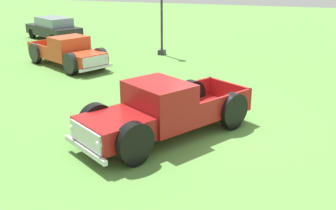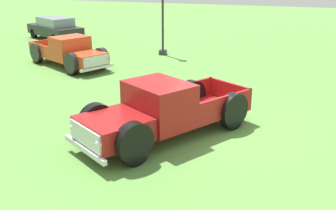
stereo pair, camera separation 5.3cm
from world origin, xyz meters
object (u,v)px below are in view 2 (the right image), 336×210
pickup_truck_behind_left (72,53)px  sedan_distant_b (55,28)px  pickup_truck_foreground (157,113)px  lamp_post_near (163,10)px

pickup_truck_behind_left → sedan_distant_b: 8.00m
pickup_truck_foreground → pickup_truck_behind_left: (6.46, 6.66, -0.07)m
sedan_distant_b → lamp_post_near: (-2.15, -8.19, 1.59)m
pickup_truck_behind_left → sedan_distant_b: sedan_distant_b is taller
pickup_truck_foreground → lamp_post_near: 11.22m
sedan_distant_b → lamp_post_near: size_ratio=1.04×
pickup_truck_foreground → lamp_post_near: lamp_post_near is taller
sedan_distant_b → pickup_truck_foreground: bearing=-137.3°
pickup_truck_foreground → sedan_distant_b: (12.67, 11.71, 0.00)m
lamp_post_near → pickup_truck_behind_left: bearing=142.3°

